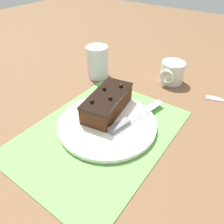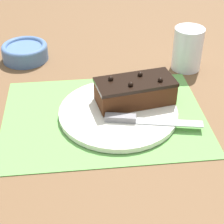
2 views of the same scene
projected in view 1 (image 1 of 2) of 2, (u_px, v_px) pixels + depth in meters
ground_plane at (100, 133)px, 0.59m from camera, size 3.00×3.00×0.00m
placemat_woven at (100, 132)px, 0.59m from camera, size 0.46×0.34×0.00m
cake_plate at (107, 124)px, 0.61m from camera, size 0.27×0.27×0.01m
chocolate_cake at (107, 102)px, 0.63m from camera, size 0.19×0.11×0.07m
serving_knife at (129, 120)px, 0.60m from camera, size 0.21×0.06×0.01m
drinking_glass at (98, 62)px, 0.81m from camera, size 0.08×0.08×0.12m
coffee_mug at (172, 72)px, 0.79m from camera, size 0.09×0.08×0.08m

